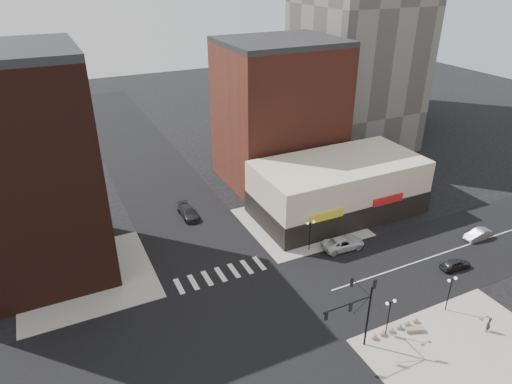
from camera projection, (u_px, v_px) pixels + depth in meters
ground at (251, 318)px, 47.39m from camera, size 240.00×240.00×0.00m
road_ew at (251, 318)px, 47.39m from camera, size 200.00×14.00×0.02m
road_ns at (251, 318)px, 47.38m from camera, size 14.00×200.00×0.02m
sidewalk_nw at (86, 277)px, 53.38m from camera, size 15.00×15.00×0.12m
sidewalk_ne at (300, 222)px, 64.64m from camera, size 15.00×15.00×0.12m
sidewalk_se at (471, 360)px, 42.33m from camera, size 18.00×14.00×0.12m
building_nw at (19, 175)px, 49.23m from camera, size 16.00×15.00×25.00m
building_ne_midrise at (279, 115)px, 73.50m from camera, size 18.00×15.00×22.00m
building_ne_row at (338, 191)px, 66.10m from camera, size 24.20×12.20×8.00m
traffic_signal at (359, 306)px, 41.67m from camera, size 5.59×3.09×7.77m
street_lamp_se_a at (390, 309)px, 43.75m from camera, size 1.22×0.32×4.16m
street_lamp_se_b at (451, 286)px, 46.86m from camera, size 1.22×0.32×4.16m
street_lamp_ne at (310, 228)px, 56.99m from camera, size 1.22×0.32×4.16m
bollard_row at (395, 328)px, 45.48m from camera, size 5.85×0.60×0.60m
white_suv at (343, 243)px, 58.54m from camera, size 5.77×2.94×1.56m
dark_sedan_east at (455, 264)px, 54.72m from camera, size 3.94×1.86×1.30m
silver_sedan at (478, 234)px, 60.68m from camera, size 3.97×1.41×1.31m
dark_sedan_north at (188, 212)px, 65.83m from camera, size 2.14×5.09×1.47m
pedestrian at (488, 325)px, 45.12m from camera, size 0.74×0.66×1.71m
stone_bench at (414, 330)px, 45.35m from camera, size 1.96×1.21×0.44m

